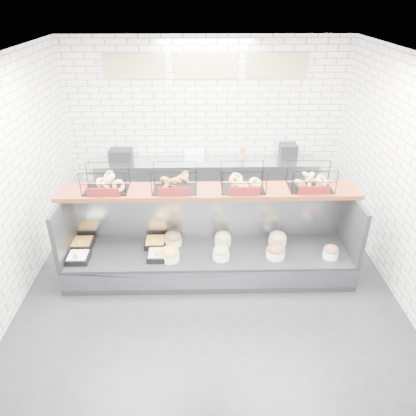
{
  "coord_description": "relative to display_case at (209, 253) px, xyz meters",
  "views": [
    {
      "loc": [
        -0.12,
        -4.42,
        3.68
      ],
      "look_at": [
        -0.01,
        0.45,
        1.01
      ],
      "focal_mm": 35.0,
      "sensor_mm": 36.0,
      "label": 1
    }
  ],
  "objects": [
    {
      "name": "bagel_shelf",
      "position": [
        0.0,
        0.17,
        1.04
      ],
      "size": [
        4.1,
        0.5,
        0.4
      ],
      "color": "#4F2011",
      "rests_on": "display_case"
    },
    {
      "name": "display_case",
      "position": [
        0.0,
        0.0,
        0.0
      ],
      "size": [
        4.0,
        0.9,
        1.2
      ],
      "color": "black",
      "rests_on": "ground"
    },
    {
      "name": "prep_counter",
      "position": [
        0.0,
        2.09,
        0.14
      ],
      "size": [
        4.0,
        0.6,
        1.2
      ],
      "color": "#93969B",
      "rests_on": "ground"
    },
    {
      "name": "ground",
      "position": [
        0.0,
        -0.34,
        -0.33
      ],
      "size": [
        5.5,
        5.5,
        0.0
      ],
      "primitive_type": "plane",
      "color": "black",
      "rests_on": "ground"
    },
    {
      "name": "room_shell",
      "position": [
        0.0,
        0.26,
        1.73
      ],
      "size": [
        5.02,
        5.51,
        3.01
      ],
      "color": "white",
      "rests_on": "ground"
    }
  ]
}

